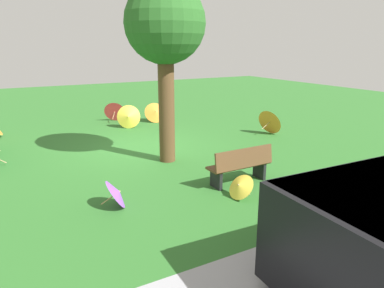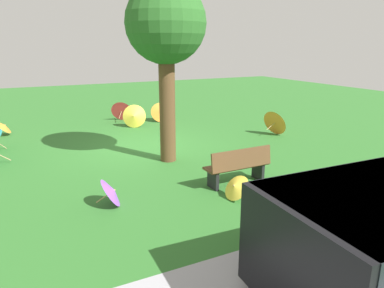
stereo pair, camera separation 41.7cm
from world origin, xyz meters
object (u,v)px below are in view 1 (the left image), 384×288
shade_tree (165,28)px  parasol_red_0 (115,111)px  parasol_yellow_0 (128,117)px  parasol_purple_1 (117,193)px  parasol_orange_2 (156,112)px  parasol_orange_0 (271,121)px  parasol_yellow_1 (240,186)px  park_bench (241,165)px

shade_tree → parasol_red_0: bearing=-93.5°
parasol_yellow_0 → parasol_purple_1: 7.12m
parasol_orange_2 → parasol_purple_1: bearing=61.2°
parasol_red_0 → parasol_orange_2: bearing=143.7°
parasol_yellow_0 → parasol_red_0: size_ratio=1.01×
shade_tree → parasol_orange_2: shade_tree is taller
parasol_red_0 → parasol_orange_0: bearing=130.7°
parasol_yellow_0 → parasol_purple_1: bearing=68.9°
parasol_purple_1 → parasol_orange_2: size_ratio=0.75×
parasol_yellow_0 → parasol_orange_2: parasol_yellow_0 is taller
parasol_yellow_0 → parasol_orange_2: bearing=-157.1°
parasol_yellow_1 → parasol_orange_2: 8.26m
shade_tree → parasol_red_0: size_ratio=4.69×
parasol_yellow_1 → parasol_purple_1: parasol_purple_1 is taller
shade_tree → parasol_orange_0: 5.74m
parasol_yellow_0 → parasol_purple_1: size_ratio=1.37×
parasol_orange_0 → parasol_purple_1: (6.87, 3.26, -0.16)m
shade_tree → parasol_yellow_1: (-0.24, 3.11, -3.32)m
park_bench → parasol_red_0: bearing=-87.3°
parasol_orange_2 → parasol_red_0: bearing=-36.3°
parasol_orange_0 → parasol_purple_1: size_ratio=1.39×
park_bench → parasol_orange_0: 5.24m
parasol_purple_1 → parasol_orange_2: (-3.98, -7.24, 0.12)m
parasol_yellow_0 → parasol_purple_1: (2.56, 6.64, -0.16)m
parasol_orange_0 → parasol_purple_1: bearing=25.4°
parasol_orange_0 → parasol_red_0: bearing=-49.3°
park_bench → parasol_orange_0: (-3.94, -3.46, 0.00)m
shade_tree → parasol_yellow_1: bearing=94.4°
parasol_red_0 → parasol_purple_1: parasol_red_0 is taller
parasol_red_0 → parasol_purple_1: bearing=73.0°
shade_tree → parasol_orange_2: bearing=-109.9°
parasol_yellow_1 → parasol_orange_2: size_ratio=0.65×
shade_tree → parasol_yellow_1: shade_tree is taller
parasol_red_0 → parasol_orange_2: (-1.44, 1.06, -0.02)m
parasol_yellow_1 → parasol_orange_0: bearing=-137.2°
parasol_yellow_0 → parasol_orange_2: 1.54m
parasol_orange_0 → parasol_yellow_0: size_ratio=1.01×
parasol_red_0 → parasol_orange_2: parasol_red_0 is taller
park_bench → parasol_orange_2: 7.51m
shade_tree → parasol_orange_0: bearing=-167.6°
parasol_purple_1 → shade_tree: bearing=-134.2°
park_bench → shade_tree: bearing=-72.6°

